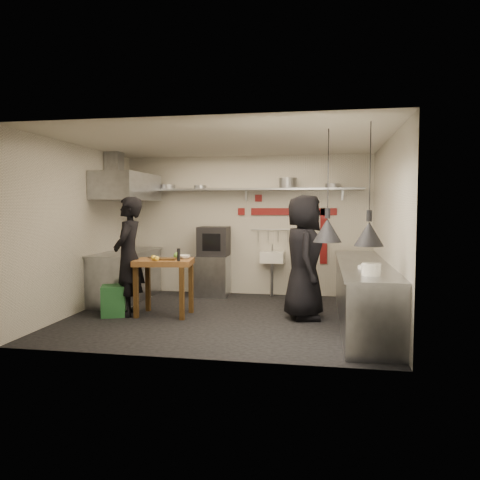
% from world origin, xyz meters
% --- Properties ---
extents(floor, '(5.00, 5.00, 0.00)m').
position_xyz_m(floor, '(0.00, 0.00, 0.00)').
color(floor, black).
rests_on(floor, ground).
extents(ceiling, '(5.00, 5.00, 0.00)m').
position_xyz_m(ceiling, '(0.00, 0.00, 2.80)').
color(ceiling, beige).
rests_on(ceiling, floor).
extents(wall_back, '(5.00, 0.04, 2.80)m').
position_xyz_m(wall_back, '(0.00, 2.10, 1.40)').
color(wall_back, beige).
rests_on(wall_back, floor).
extents(wall_front, '(5.00, 0.04, 2.80)m').
position_xyz_m(wall_front, '(0.00, -2.10, 1.40)').
color(wall_front, beige).
rests_on(wall_front, floor).
extents(wall_left, '(0.04, 4.20, 2.80)m').
position_xyz_m(wall_left, '(-2.50, 0.00, 1.40)').
color(wall_left, beige).
rests_on(wall_left, floor).
extents(wall_right, '(0.04, 4.20, 2.80)m').
position_xyz_m(wall_right, '(2.50, 0.00, 1.40)').
color(wall_right, beige).
rests_on(wall_right, floor).
extents(red_band_horiz, '(1.70, 0.02, 0.14)m').
position_xyz_m(red_band_horiz, '(0.95, 2.08, 1.68)').
color(red_band_horiz, maroon).
rests_on(red_band_horiz, wall_back).
extents(red_band_vert, '(0.14, 0.02, 1.10)m').
position_xyz_m(red_band_vert, '(1.55, 2.08, 1.20)').
color(red_band_vert, maroon).
rests_on(red_band_vert, wall_back).
extents(red_tile_a, '(0.14, 0.02, 0.14)m').
position_xyz_m(red_tile_a, '(0.25, 2.08, 1.95)').
color(red_tile_a, maroon).
rests_on(red_tile_a, wall_back).
extents(red_tile_b, '(0.14, 0.02, 0.14)m').
position_xyz_m(red_tile_b, '(-0.10, 2.08, 1.68)').
color(red_tile_b, maroon).
rests_on(red_tile_b, wall_back).
extents(back_shelf, '(4.60, 0.34, 0.04)m').
position_xyz_m(back_shelf, '(0.00, 1.92, 2.12)').
color(back_shelf, gray).
rests_on(back_shelf, wall_back).
extents(shelf_bracket_left, '(0.04, 0.06, 0.24)m').
position_xyz_m(shelf_bracket_left, '(-1.90, 2.07, 2.02)').
color(shelf_bracket_left, gray).
rests_on(shelf_bracket_left, wall_back).
extents(shelf_bracket_mid, '(0.04, 0.06, 0.24)m').
position_xyz_m(shelf_bracket_mid, '(0.00, 2.07, 2.02)').
color(shelf_bracket_mid, gray).
rests_on(shelf_bracket_mid, wall_back).
extents(shelf_bracket_right, '(0.04, 0.06, 0.24)m').
position_xyz_m(shelf_bracket_right, '(1.90, 2.07, 2.02)').
color(shelf_bracket_right, gray).
rests_on(shelf_bracket_right, wall_back).
extents(pan_far_left, '(0.38, 0.38, 0.09)m').
position_xyz_m(pan_far_left, '(-1.59, 1.92, 2.19)').
color(pan_far_left, gray).
rests_on(pan_far_left, back_shelf).
extents(pan_mid_left, '(0.31, 0.31, 0.07)m').
position_xyz_m(pan_mid_left, '(-0.92, 1.92, 2.18)').
color(pan_mid_left, gray).
rests_on(pan_mid_left, back_shelf).
extents(stock_pot, '(0.39, 0.39, 0.20)m').
position_xyz_m(stock_pot, '(0.85, 1.92, 2.24)').
color(stock_pot, gray).
rests_on(stock_pot, back_shelf).
extents(pan_right, '(0.32, 0.32, 0.08)m').
position_xyz_m(pan_right, '(1.71, 1.92, 2.18)').
color(pan_right, gray).
rests_on(pan_right, back_shelf).
extents(oven_stand, '(0.67, 0.61, 0.80)m').
position_xyz_m(oven_stand, '(-0.64, 1.75, 0.40)').
color(oven_stand, gray).
rests_on(oven_stand, floor).
extents(combi_oven, '(0.61, 0.57, 0.58)m').
position_xyz_m(combi_oven, '(-0.61, 1.78, 1.09)').
color(combi_oven, black).
rests_on(combi_oven, oven_stand).
extents(oven_door, '(0.54, 0.05, 0.46)m').
position_xyz_m(oven_door, '(-0.62, 1.53, 1.09)').
color(oven_door, maroon).
rests_on(oven_door, combi_oven).
extents(oven_glass, '(0.36, 0.03, 0.34)m').
position_xyz_m(oven_glass, '(-0.59, 1.51, 1.09)').
color(oven_glass, black).
rests_on(oven_glass, oven_door).
extents(hand_sink, '(0.46, 0.34, 0.22)m').
position_xyz_m(hand_sink, '(0.55, 1.92, 0.78)').
color(hand_sink, white).
rests_on(hand_sink, wall_back).
extents(sink_tap, '(0.03, 0.03, 0.14)m').
position_xyz_m(sink_tap, '(0.55, 1.92, 0.96)').
color(sink_tap, gray).
rests_on(sink_tap, hand_sink).
extents(sink_drain, '(0.06, 0.06, 0.66)m').
position_xyz_m(sink_drain, '(0.55, 1.88, 0.34)').
color(sink_drain, gray).
rests_on(sink_drain, floor).
extents(utensil_rail, '(0.90, 0.02, 0.02)m').
position_xyz_m(utensil_rail, '(0.55, 2.06, 1.32)').
color(utensil_rail, gray).
rests_on(utensil_rail, wall_back).
extents(counter_right, '(0.70, 3.80, 0.90)m').
position_xyz_m(counter_right, '(2.15, 0.00, 0.45)').
color(counter_right, gray).
rests_on(counter_right, floor).
extents(counter_right_top, '(0.76, 3.90, 0.03)m').
position_xyz_m(counter_right_top, '(2.15, 0.00, 0.92)').
color(counter_right_top, gray).
rests_on(counter_right_top, counter_right).
extents(plate_stack, '(0.24, 0.24, 0.15)m').
position_xyz_m(plate_stack, '(2.12, -1.38, 1.01)').
color(plate_stack, white).
rests_on(plate_stack, counter_right_top).
extents(small_bowl_right, '(0.22, 0.22, 0.05)m').
position_xyz_m(small_bowl_right, '(2.10, -0.76, 0.96)').
color(small_bowl_right, white).
rests_on(small_bowl_right, counter_right_top).
extents(counter_left, '(0.70, 1.90, 0.90)m').
position_xyz_m(counter_left, '(-2.15, 1.05, 0.45)').
color(counter_left, gray).
rests_on(counter_left, floor).
extents(counter_left_top, '(0.76, 2.00, 0.03)m').
position_xyz_m(counter_left_top, '(-2.15, 1.05, 0.92)').
color(counter_left_top, gray).
rests_on(counter_left_top, counter_left).
extents(extractor_hood, '(0.78, 1.60, 0.50)m').
position_xyz_m(extractor_hood, '(-2.10, 1.05, 2.15)').
color(extractor_hood, gray).
rests_on(extractor_hood, ceiling).
extents(hood_duct, '(0.28, 0.28, 0.50)m').
position_xyz_m(hood_duct, '(-2.35, 1.05, 2.55)').
color(hood_duct, gray).
rests_on(hood_duct, ceiling).
extents(green_bin, '(0.48, 0.48, 0.50)m').
position_xyz_m(green_bin, '(-1.81, -0.23, 0.25)').
color(green_bin, '#235E2E').
rests_on(green_bin, floor).
extents(prep_table, '(1.00, 0.76, 0.92)m').
position_xyz_m(prep_table, '(-1.01, -0.04, 0.46)').
color(prep_table, brown).
rests_on(prep_table, floor).
extents(cutting_board, '(0.35, 0.27, 0.02)m').
position_xyz_m(cutting_board, '(-0.96, -0.08, 0.93)').
color(cutting_board, '#462D13').
rests_on(cutting_board, prep_table).
extents(pepper_mill, '(0.06, 0.06, 0.20)m').
position_xyz_m(pepper_mill, '(-0.70, -0.22, 1.02)').
color(pepper_mill, black).
rests_on(pepper_mill, prep_table).
extents(lemon_a, '(0.12, 0.12, 0.09)m').
position_xyz_m(lemon_a, '(-1.13, -0.18, 0.96)').
color(lemon_a, gold).
rests_on(lemon_a, prep_table).
extents(lemon_b, '(0.09, 0.09, 0.08)m').
position_xyz_m(lemon_b, '(-1.05, -0.27, 0.96)').
color(lemon_b, gold).
rests_on(lemon_b, prep_table).
extents(veg_ball, '(0.13, 0.13, 0.10)m').
position_xyz_m(veg_ball, '(-0.85, 0.12, 0.97)').
color(veg_ball, '#5D973A').
rests_on(veg_ball, prep_table).
extents(steel_tray, '(0.20, 0.15, 0.03)m').
position_xyz_m(steel_tray, '(-1.22, 0.09, 0.94)').
color(steel_tray, gray).
rests_on(steel_tray, prep_table).
extents(bowl, '(0.21, 0.21, 0.06)m').
position_xyz_m(bowl, '(-0.71, 0.12, 0.95)').
color(bowl, white).
rests_on(bowl, prep_table).
extents(heat_lamp_near, '(0.49, 0.49, 1.50)m').
position_xyz_m(heat_lamp_near, '(1.59, -0.92, 2.05)').
color(heat_lamp_near, black).
rests_on(heat_lamp_near, ceiling).
extents(heat_lamp_far, '(0.47, 0.47, 1.51)m').
position_xyz_m(heat_lamp_far, '(2.08, -1.38, 2.05)').
color(heat_lamp_far, black).
rests_on(heat_lamp_far, ceiling).
extents(chef_left, '(0.53, 0.75, 1.94)m').
position_xyz_m(chef_left, '(-1.58, -0.12, 0.97)').
color(chef_left, black).
rests_on(chef_left, floor).
extents(chef_right, '(0.73, 1.03, 1.96)m').
position_xyz_m(chef_right, '(1.24, 0.14, 0.98)').
color(chef_right, black).
rests_on(chef_right, floor).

